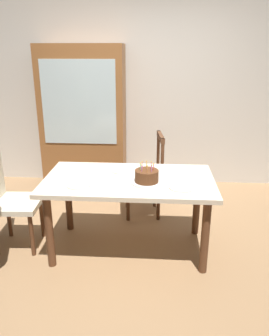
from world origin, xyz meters
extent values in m
plane|color=#93704C|center=(0.00, 0.00, 0.00)|extent=(6.40, 6.40, 0.00)
cube|color=beige|center=(0.00, 1.85, 1.30)|extent=(6.40, 0.10, 2.60)
cube|color=beige|center=(0.00, 0.00, 0.71)|extent=(1.53, 0.85, 0.04)
cylinder|color=#56331E|center=(-0.67, -0.33, 0.34)|extent=(0.07, 0.07, 0.69)
cylinder|color=#56331E|center=(0.67, -0.33, 0.34)|extent=(0.07, 0.07, 0.69)
cylinder|color=#56331E|center=(-0.67, 0.33, 0.34)|extent=(0.07, 0.07, 0.69)
cylinder|color=#56331E|center=(0.67, 0.33, 0.34)|extent=(0.07, 0.07, 0.69)
cylinder|color=silver|center=(0.16, -0.10, 0.73)|extent=(0.28, 0.28, 0.01)
cylinder|color=#563019|center=(0.16, -0.10, 0.79)|extent=(0.21, 0.21, 0.11)
cylinder|color=#E54C4C|center=(0.22, -0.10, 0.87)|extent=(0.01, 0.01, 0.05)
sphere|color=#FFC64C|center=(0.22, -0.10, 0.90)|extent=(0.01, 0.01, 0.01)
cylinder|color=#D872CC|center=(0.20, -0.06, 0.87)|extent=(0.01, 0.01, 0.05)
sphere|color=#FFC64C|center=(0.20, -0.06, 0.90)|extent=(0.01, 0.01, 0.01)
cylinder|color=yellow|center=(0.16, -0.04, 0.87)|extent=(0.01, 0.01, 0.05)
sphere|color=#FFC64C|center=(0.16, -0.04, 0.90)|extent=(0.01, 0.01, 0.01)
cylinder|color=#D872CC|center=(0.12, -0.06, 0.87)|extent=(0.01, 0.01, 0.05)
sphere|color=#FFC64C|center=(0.12, -0.06, 0.90)|extent=(0.01, 0.01, 0.01)
cylinder|color=#66CC72|center=(0.11, -0.09, 0.87)|extent=(0.01, 0.01, 0.05)
sphere|color=#FFC64C|center=(0.11, -0.09, 0.90)|extent=(0.01, 0.01, 0.01)
cylinder|color=#D872CC|center=(0.12, -0.14, 0.87)|extent=(0.01, 0.01, 0.05)
sphere|color=#FFC64C|center=(0.12, -0.14, 0.90)|extent=(0.01, 0.01, 0.01)
cylinder|color=#F2994C|center=(0.17, -0.15, 0.87)|extent=(0.01, 0.01, 0.05)
sphere|color=#FFC64C|center=(0.17, -0.15, 0.90)|extent=(0.01, 0.01, 0.01)
cylinder|color=#D872CC|center=(0.20, -0.14, 0.87)|extent=(0.01, 0.01, 0.05)
sphere|color=#FFC64C|center=(0.20, -0.14, 0.90)|extent=(0.01, 0.01, 0.01)
cylinder|color=silver|center=(-0.42, -0.19, 0.73)|extent=(0.22, 0.22, 0.01)
cylinder|color=silver|center=(-0.08, 0.19, 0.73)|extent=(0.22, 0.22, 0.01)
cylinder|color=silver|center=(0.46, -0.19, 0.73)|extent=(0.22, 0.22, 0.01)
cube|color=silver|center=(-0.58, -0.18, 0.73)|extent=(0.18, 0.06, 0.01)
cube|color=silver|center=(-0.24, 0.17, 0.73)|extent=(0.18, 0.06, 0.01)
cube|color=tan|center=(0.09, 0.75, 0.45)|extent=(0.49, 0.49, 0.05)
cylinder|color=#56331E|center=(-0.10, 0.89, 0.21)|extent=(0.04, 0.04, 0.42)
cylinder|color=#56331E|center=(-0.06, 0.56, 0.21)|extent=(0.04, 0.04, 0.42)
cylinder|color=#56331E|center=(0.23, 0.94, 0.21)|extent=(0.04, 0.04, 0.42)
cylinder|color=#56331E|center=(0.28, 0.60, 0.21)|extent=(0.04, 0.04, 0.42)
cylinder|color=#56331E|center=(0.26, 0.95, 0.70)|extent=(0.04, 0.04, 0.50)
cylinder|color=#56331E|center=(0.31, 0.59, 0.70)|extent=(0.04, 0.04, 0.50)
cube|color=#56331E|center=(0.29, 0.77, 0.92)|extent=(0.09, 0.40, 0.06)
cube|color=beige|center=(-1.07, -0.02, 0.45)|extent=(0.46, 0.46, 0.05)
cylinder|color=#56331E|center=(-0.89, -0.18, 0.21)|extent=(0.04, 0.04, 0.42)
cylinder|color=#56331E|center=(-0.91, 0.16, 0.21)|extent=(0.04, 0.04, 0.42)
cylinder|color=#56331E|center=(-1.25, 0.14, 0.21)|extent=(0.04, 0.04, 0.42)
cube|color=brown|center=(-0.74, 1.56, 0.95)|extent=(1.10, 0.44, 1.90)
cube|color=silver|center=(-0.74, 1.34, 1.20)|extent=(0.93, 0.01, 1.04)
camera|label=1|loc=(0.24, -2.82, 1.82)|focal=35.82mm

